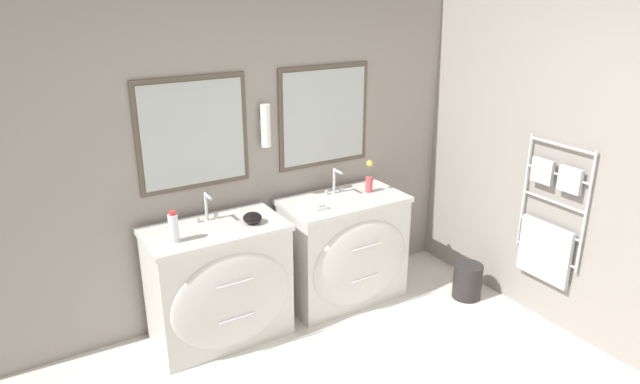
{
  "coord_description": "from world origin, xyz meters",
  "views": [
    {
      "loc": [
        -1.7,
        -1.56,
        2.47
      ],
      "look_at": [
        0.19,
        1.55,
        1.13
      ],
      "focal_mm": 32.0,
      "sensor_mm": 36.0,
      "label": 1
    }
  ],
  "objects_px": {
    "vanity_left": "(220,284)",
    "vanity_right": "(345,250)",
    "waste_bin": "(468,280)",
    "amenity_bowl": "(252,218)",
    "toiletry_bottle": "(174,228)",
    "flower_vase": "(369,179)"
  },
  "relations": [
    {
      "from": "toiletry_bottle",
      "to": "flower_vase",
      "type": "bearing_deg",
      "value": 3.89
    },
    {
      "from": "vanity_right",
      "to": "amenity_bowl",
      "type": "distance_m",
      "value": 0.95
    },
    {
      "from": "toiletry_bottle",
      "to": "amenity_bowl",
      "type": "height_order",
      "value": "toiletry_bottle"
    },
    {
      "from": "vanity_left",
      "to": "vanity_right",
      "type": "height_order",
      "value": "same"
    },
    {
      "from": "vanity_left",
      "to": "waste_bin",
      "type": "distance_m",
      "value": 2.04
    },
    {
      "from": "vanity_right",
      "to": "waste_bin",
      "type": "distance_m",
      "value": 1.06
    },
    {
      "from": "amenity_bowl",
      "to": "flower_vase",
      "type": "bearing_deg",
      "value": 5.28
    },
    {
      "from": "toiletry_bottle",
      "to": "amenity_bowl",
      "type": "distance_m",
      "value": 0.57
    },
    {
      "from": "toiletry_bottle",
      "to": "amenity_bowl",
      "type": "relative_size",
      "value": 1.59
    },
    {
      "from": "amenity_bowl",
      "to": "vanity_left",
      "type": "bearing_deg",
      "value": 170.51
    },
    {
      "from": "vanity_right",
      "to": "amenity_bowl",
      "type": "height_order",
      "value": "amenity_bowl"
    },
    {
      "from": "flower_vase",
      "to": "toiletry_bottle",
      "type": "bearing_deg",
      "value": -176.11
    },
    {
      "from": "amenity_bowl",
      "to": "vanity_right",
      "type": "bearing_deg",
      "value": 2.96
    },
    {
      "from": "waste_bin",
      "to": "vanity_right",
      "type": "bearing_deg",
      "value": 150.32
    },
    {
      "from": "vanity_left",
      "to": "amenity_bowl",
      "type": "distance_m",
      "value": 0.54
    },
    {
      "from": "amenity_bowl",
      "to": "waste_bin",
      "type": "bearing_deg",
      "value": -15.16
    },
    {
      "from": "toiletry_bottle",
      "to": "amenity_bowl",
      "type": "xyz_separation_m",
      "value": [
        0.56,
        0.01,
        -0.06
      ]
    },
    {
      "from": "waste_bin",
      "to": "flower_vase",
      "type": "bearing_deg",
      "value": 138.16
    },
    {
      "from": "vanity_right",
      "to": "waste_bin",
      "type": "bearing_deg",
      "value": -29.68
    },
    {
      "from": "vanity_left",
      "to": "waste_bin",
      "type": "height_order",
      "value": "vanity_left"
    },
    {
      "from": "vanity_right",
      "to": "toiletry_bottle",
      "type": "xyz_separation_m",
      "value": [
        -1.38,
        -0.05,
        0.53
      ]
    },
    {
      "from": "vanity_left",
      "to": "toiletry_bottle",
      "type": "distance_m",
      "value": 0.62
    }
  ]
}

